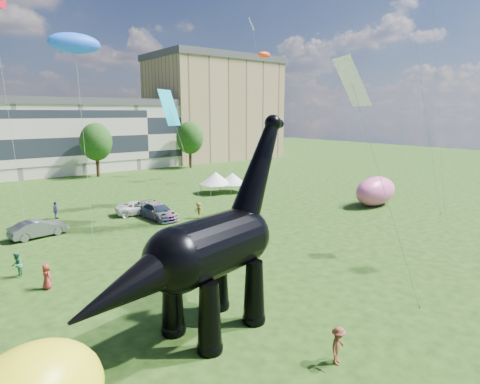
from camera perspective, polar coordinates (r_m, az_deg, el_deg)
ground at (r=22.71m, az=6.89°, el=-16.60°), size 220.00×220.00×0.00m
apartment_block at (r=95.95m, az=-3.70°, el=11.47°), size 28.00×18.00×22.00m
tree_mid_right at (r=70.82m, az=-19.82°, el=7.11°), size 5.20×5.20×9.44m
tree_far_right at (r=78.39m, az=-7.15°, el=8.02°), size 5.20×5.20×9.44m
dinosaur_sculpture at (r=19.10m, az=-4.95°, el=-8.60°), size 13.32×5.08×10.87m
car_grey at (r=38.81m, az=-26.76°, el=-4.64°), size 4.81×2.28×1.52m
car_white at (r=43.74m, az=-14.12°, el=-2.18°), size 5.24×3.11×1.37m
car_dark at (r=41.32m, az=-11.51°, el=-2.72°), size 2.41×5.39×1.53m
gazebo_near at (r=53.96m, az=-1.11°, el=1.92°), size 4.71×4.71×2.62m
gazebo_far at (r=53.23m, az=-3.48°, el=1.96°), size 4.61×4.61×2.86m
inflatable_pink at (r=48.86m, az=18.73°, el=0.13°), size 6.94×3.91×3.33m
visitors at (r=31.75m, az=-15.10°, el=-7.01°), size 44.03×38.03×1.83m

